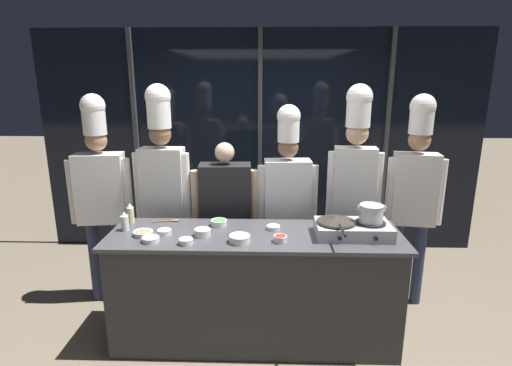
# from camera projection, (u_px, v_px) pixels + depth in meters

# --- Properties ---
(ground_plane) EXTENTS (24.00, 24.00, 0.00)m
(ground_plane) POSITION_uv_depth(u_px,v_px,m) (255.00, 336.00, 3.39)
(ground_plane) COLOR #7F705B
(window_wall_back) EXTENTS (5.39, 0.09, 2.70)m
(window_wall_back) POSITION_uv_depth(u_px,v_px,m) (260.00, 143.00, 4.92)
(window_wall_back) COLOR black
(window_wall_back) RESTS_ON ground_plane
(demo_counter) EXTENTS (2.33, 0.68, 0.94)m
(demo_counter) POSITION_uv_depth(u_px,v_px,m) (255.00, 287.00, 3.27)
(demo_counter) COLOR #2D2D30
(demo_counter) RESTS_ON ground_plane
(portable_stove) EXTENTS (0.57, 0.35, 0.12)m
(portable_stove) POSITION_uv_depth(u_px,v_px,m) (353.00, 229.00, 3.10)
(portable_stove) COLOR #B2B5BA
(portable_stove) RESTS_ON demo_counter
(frying_pan) EXTENTS (0.30, 0.53, 0.04)m
(frying_pan) POSITION_uv_depth(u_px,v_px,m) (336.00, 219.00, 3.08)
(frying_pan) COLOR #38332D
(frying_pan) RESTS_ON portable_stove
(stock_pot) EXTENTS (0.21, 0.19, 0.14)m
(stock_pot) POSITION_uv_depth(u_px,v_px,m) (371.00, 213.00, 3.06)
(stock_pot) COLOR #B7BABF
(stock_pot) RESTS_ON portable_stove
(squeeze_bottle_clear) EXTENTS (0.06, 0.06, 0.16)m
(squeeze_bottle_clear) POSITION_uv_depth(u_px,v_px,m) (125.00, 222.00, 3.21)
(squeeze_bottle_clear) COLOR white
(squeeze_bottle_clear) RESTS_ON demo_counter
(squeeze_bottle_oil) EXTENTS (0.06, 0.06, 0.18)m
(squeeze_bottle_oil) POSITION_uv_depth(u_px,v_px,m) (130.00, 214.00, 3.37)
(squeeze_bottle_oil) COLOR beige
(squeeze_bottle_oil) RESTS_ON demo_counter
(prep_bowl_scallions) EXTENTS (0.14, 0.14, 0.05)m
(prep_bowl_scallions) POSITION_uv_depth(u_px,v_px,m) (219.00, 222.00, 3.33)
(prep_bowl_scallions) COLOR white
(prep_bowl_scallions) RESTS_ON demo_counter
(prep_bowl_ginger) EXTENTS (0.11, 0.11, 0.03)m
(prep_bowl_ginger) POSITION_uv_depth(u_px,v_px,m) (273.00, 227.00, 3.24)
(prep_bowl_ginger) COLOR white
(prep_bowl_ginger) RESTS_ON demo_counter
(prep_bowl_chicken) EXTENTS (0.13, 0.13, 0.04)m
(prep_bowl_chicken) POSITION_uv_depth(u_px,v_px,m) (151.00, 239.00, 3.00)
(prep_bowl_chicken) COLOR white
(prep_bowl_chicken) RESTS_ON demo_counter
(prep_bowl_shrimp) EXTENTS (0.13, 0.13, 0.06)m
(prep_bowl_shrimp) POSITION_uv_depth(u_px,v_px,m) (202.00, 232.00, 3.11)
(prep_bowl_shrimp) COLOR white
(prep_bowl_shrimp) RESTS_ON demo_counter
(prep_bowl_mushrooms) EXTENTS (0.15, 0.15, 0.04)m
(prep_bowl_mushrooms) POSITION_uv_depth(u_px,v_px,m) (143.00, 233.00, 3.12)
(prep_bowl_mushrooms) COLOR white
(prep_bowl_mushrooms) RESTS_ON demo_counter
(prep_bowl_chili_flakes) EXTENTS (0.10, 0.10, 0.05)m
(prep_bowl_chili_flakes) POSITION_uv_depth(u_px,v_px,m) (280.00, 238.00, 2.99)
(prep_bowl_chili_flakes) COLOR white
(prep_bowl_chili_flakes) RESTS_ON demo_counter
(prep_bowl_onion) EXTENTS (0.11, 0.11, 0.04)m
(prep_bowl_onion) POSITION_uv_depth(u_px,v_px,m) (186.00, 241.00, 2.95)
(prep_bowl_onion) COLOR white
(prep_bowl_onion) RESTS_ON demo_counter
(prep_bowl_rice) EXTENTS (0.11, 0.11, 0.04)m
(prep_bowl_rice) POSITION_uv_depth(u_px,v_px,m) (164.00, 232.00, 3.13)
(prep_bowl_rice) COLOR white
(prep_bowl_rice) RESTS_ON demo_counter
(prep_bowl_noodles) EXTENTS (0.16, 0.16, 0.06)m
(prep_bowl_noodles) POSITION_uv_depth(u_px,v_px,m) (240.00, 238.00, 2.98)
(prep_bowl_noodles) COLOR white
(prep_bowl_noodles) RESTS_ON demo_counter
(serving_spoon_slotted) EXTENTS (0.23, 0.08, 0.02)m
(serving_spoon_slotted) POSITION_uv_depth(u_px,v_px,m) (171.00, 221.00, 3.43)
(serving_spoon_slotted) COLOR olive
(serving_spoon_slotted) RESTS_ON demo_counter
(chef_head) EXTENTS (0.57, 0.28, 2.00)m
(chef_head) POSITION_uv_depth(u_px,v_px,m) (101.00, 186.00, 3.71)
(chef_head) COLOR #2D3856
(chef_head) RESTS_ON ground_plane
(chef_sous) EXTENTS (0.53, 0.23, 2.09)m
(chef_sous) POSITION_uv_depth(u_px,v_px,m) (163.00, 177.00, 3.69)
(chef_sous) COLOR #4C4C51
(chef_sous) RESTS_ON ground_plane
(person_guest) EXTENTS (0.63, 0.27, 1.57)m
(person_guest) POSITION_uv_depth(u_px,v_px,m) (226.00, 209.00, 3.75)
(person_guest) COLOR #2D3856
(person_guest) RESTS_ON ground_plane
(chef_line) EXTENTS (0.56, 0.25, 1.91)m
(chef_line) POSITION_uv_depth(u_px,v_px,m) (287.00, 192.00, 3.71)
(chef_line) COLOR #4C4C51
(chef_line) RESTS_ON ground_plane
(chef_pastry) EXTENTS (0.49, 0.23, 2.08)m
(chef_pastry) POSITION_uv_depth(u_px,v_px,m) (354.00, 176.00, 3.64)
(chef_pastry) COLOR #4C4C51
(chef_pastry) RESTS_ON ground_plane
(chef_apprentice) EXTENTS (0.51, 0.25, 2.00)m
(chef_apprentice) POSITION_uv_depth(u_px,v_px,m) (415.00, 184.00, 3.63)
(chef_apprentice) COLOR #2D3856
(chef_apprentice) RESTS_ON ground_plane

